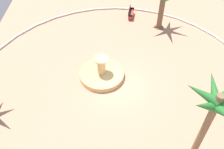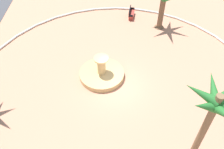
{
  "view_description": "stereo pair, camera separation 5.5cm",
  "coord_description": "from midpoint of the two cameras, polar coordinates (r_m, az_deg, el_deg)",
  "views": [
    {
      "loc": [
        -13.19,
        0.37,
        14.87
      ],
      "look_at": [
        0.33,
        0.36,
        1.0
      ],
      "focal_mm": 39.51,
      "sensor_mm": 36.0,
      "label": 1
    },
    {
      "loc": [
        -13.19,
        0.31,
        14.87
      ],
      "look_at": [
        0.33,
        0.36,
        1.0
      ],
      "focal_mm": 39.51,
      "sensor_mm": 36.0,
      "label": 2
    }
  ],
  "objects": [
    {
      "name": "palm_tree_near_fountain",
      "position": [
        12.98,
        22.17,
        -7.95
      ],
      "size": [
        3.2,
        3.2,
        6.62
      ],
      "color": "brown",
      "rests_on": "ground"
    },
    {
      "name": "fountain",
      "position": [
        20.43,
        -2.46,
        0.18
      ],
      "size": [
        3.7,
        3.7,
        2.05
      ],
      "color": "tan",
      "rests_on": "ground"
    },
    {
      "name": "plaza_curb",
      "position": [
        19.8,
        0.98,
        -2.5
      ],
      "size": [
        23.79,
        23.79,
        0.2
      ],
      "primitive_type": "torus",
      "color": "silver",
      "rests_on": "ground"
    },
    {
      "name": "palm_tree_by_curb",
      "position": [
        24.94,
        11.62,
        16.49
      ],
      "size": [
        4.18,
        4.07,
        4.36
      ],
      "color": "brown",
      "rests_on": "ground"
    },
    {
      "name": "ground_plane",
      "position": [
        19.88,
        0.97,
        -2.7
      ],
      "size": [
        80.0,
        80.0,
        0.0
      ],
      "primitive_type": "plane",
      "color": "tan"
    },
    {
      "name": "bench_north",
      "position": [
        27.53,
        4.34,
        13.76
      ],
      "size": [
        1.66,
        0.76,
        1.0
      ],
      "color": "#B73D33",
      "rests_on": "ground"
    }
  ]
}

